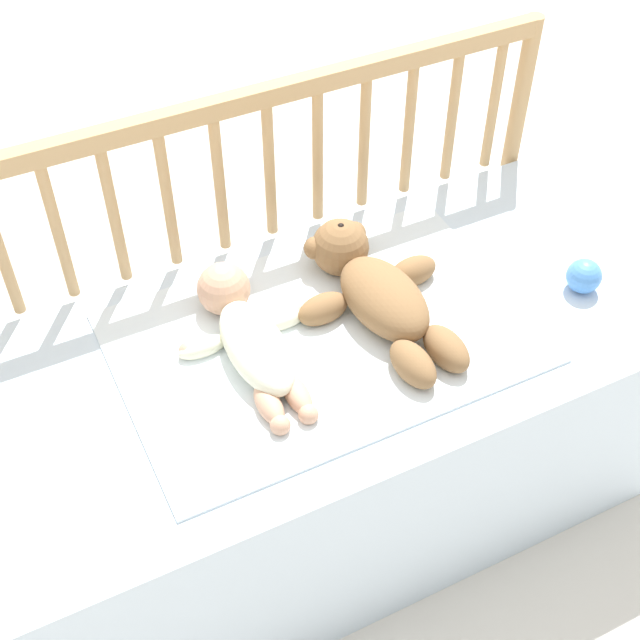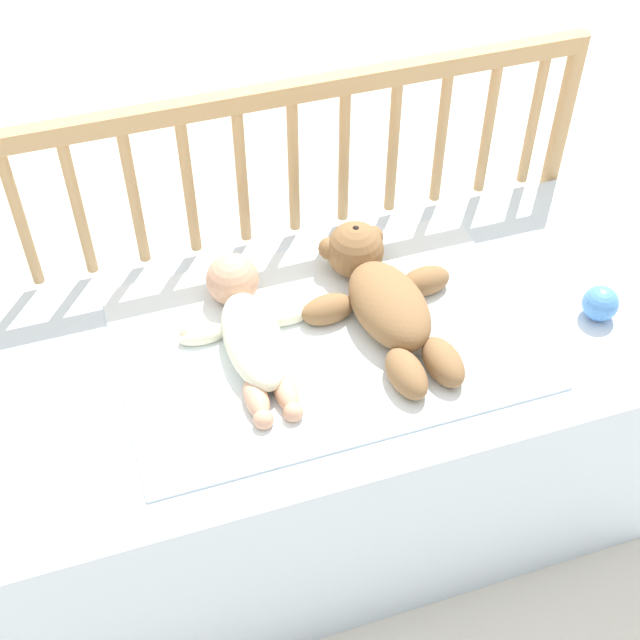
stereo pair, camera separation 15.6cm
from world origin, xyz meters
name	(u,v)px [view 2 (the right image)]	position (x,y,z in m)	size (l,w,h in m)	color
ground_plane	(320,499)	(0.00, 0.00, 0.00)	(12.00, 12.00, 0.00)	silver
crib_mattress	(320,429)	(0.00, 0.00, 0.25)	(1.31, 0.61, 0.51)	silver
crib_rail	(269,193)	(0.00, 0.33, 0.61)	(1.31, 0.04, 0.84)	tan
blanket	(324,338)	(0.01, 0.01, 0.51)	(0.74, 0.49, 0.01)	white
teddy_bear	(382,296)	(0.13, 0.04, 0.55)	(0.30, 0.41, 0.11)	olive
baby	(249,328)	(-0.12, 0.04, 0.55)	(0.25, 0.38, 0.10)	#EAEACC
toy_ball	(600,303)	(0.51, -0.09, 0.54)	(0.07, 0.07, 0.07)	#4C8CDB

